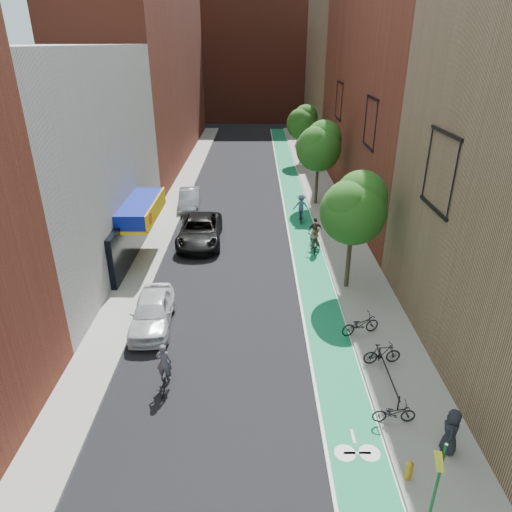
{
  "coord_description": "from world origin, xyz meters",
  "views": [
    {
      "loc": [
        0.69,
        -11.68,
        12.13
      ],
      "look_at": [
        0.71,
        10.92,
        1.5
      ],
      "focal_mm": 32.0,
      "sensor_mm": 36.0,
      "label": 1
    }
  ],
  "objects_px": {
    "cyclist_lead": "(165,374)",
    "parked_car_silver": "(190,199)",
    "cyclist_lane_near": "(314,239)",
    "fire_hydrant": "(409,470)",
    "cyclist_lane_far": "(301,209)",
    "pedestrian": "(451,431)",
    "parked_car_white": "(152,311)",
    "cyclist_lane_mid": "(315,236)",
    "parked_car_black": "(200,231)"
  },
  "relations": [
    {
      "from": "cyclist_lead",
      "to": "parked_car_silver",
      "type": "bearing_deg",
      "value": -81.74
    },
    {
      "from": "cyclist_lane_near",
      "to": "fire_hydrant",
      "type": "relative_size",
      "value": 3.03
    },
    {
      "from": "cyclist_lead",
      "to": "fire_hydrant",
      "type": "bearing_deg",
      "value": 156.01
    },
    {
      "from": "cyclist_lane_near",
      "to": "cyclist_lane_far",
      "type": "bearing_deg",
      "value": -87.91
    },
    {
      "from": "pedestrian",
      "to": "cyclist_lead",
      "type": "bearing_deg",
      "value": -86.8
    },
    {
      "from": "parked_car_white",
      "to": "cyclist_lane_mid",
      "type": "relative_size",
      "value": 2.33
    },
    {
      "from": "pedestrian",
      "to": "parked_car_silver",
      "type": "bearing_deg",
      "value": -133.52
    },
    {
      "from": "parked_car_silver",
      "to": "cyclist_lane_near",
      "type": "distance_m",
      "value": 12.38
    },
    {
      "from": "parked_car_white",
      "to": "parked_car_silver",
      "type": "relative_size",
      "value": 1.0
    },
    {
      "from": "cyclist_lane_mid",
      "to": "parked_car_black",
      "type": "bearing_deg",
      "value": -17.95
    },
    {
      "from": "cyclist_lane_mid",
      "to": "pedestrian",
      "type": "relative_size",
      "value": 1.17
    },
    {
      "from": "parked_car_white",
      "to": "fire_hydrant",
      "type": "relative_size",
      "value": 6.81
    },
    {
      "from": "parked_car_white",
      "to": "cyclist_lane_near",
      "type": "xyz_separation_m",
      "value": [
        8.5,
        8.37,
        0.1
      ]
    },
    {
      "from": "parked_car_black",
      "to": "cyclist_lane_near",
      "type": "xyz_separation_m",
      "value": [
        7.37,
        -1.51,
        0.04
      ]
    },
    {
      "from": "cyclist_lead",
      "to": "cyclist_lane_mid",
      "type": "xyz_separation_m",
      "value": [
        7.33,
        13.46,
        0.03
      ]
    },
    {
      "from": "pedestrian",
      "to": "fire_hydrant",
      "type": "relative_size",
      "value": 2.49
    },
    {
      "from": "cyclist_lane_near",
      "to": "fire_hydrant",
      "type": "height_order",
      "value": "cyclist_lane_near"
    },
    {
      "from": "parked_car_white",
      "to": "parked_car_silver",
      "type": "xyz_separation_m",
      "value": [
        -0.47,
        16.9,
        -0.02
      ]
    },
    {
      "from": "cyclist_lane_near",
      "to": "pedestrian",
      "type": "relative_size",
      "value": 1.22
    },
    {
      "from": "pedestrian",
      "to": "fire_hydrant",
      "type": "bearing_deg",
      "value": -35.54
    },
    {
      "from": "parked_car_silver",
      "to": "cyclist_lead",
      "type": "bearing_deg",
      "value": -89.47
    },
    {
      "from": "parked_car_white",
      "to": "cyclist_lead",
      "type": "distance_m",
      "value": 4.48
    },
    {
      "from": "parked_car_white",
      "to": "cyclist_lane_near",
      "type": "height_order",
      "value": "cyclist_lane_near"
    },
    {
      "from": "parked_car_silver",
      "to": "cyclist_lane_far",
      "type": "relative_size",
      "value": 2.12
    },
    {
      "from": "cyclist_lane_near",
      "to": "fire_hydrant",
      "type": "distance_m",
      "value": 16.85
    },
    {
      "from": "cyclist_lane_far",
      "to": "cyclist_lead",
      "type": "bearing_deg",
      "value": 70.59
    },
    {
      "from": "parked_car_silver",
      "to": "cyclist_lane_mid",
      "type": "height_order",
      "value": "cyclist_lane_mid"
    },
    {
      "from": "parked_car_white",
      "to": "pedestrian",
      "type": "relative_size",
      "value": 2.74
    },
    {
      "from": "parked_car_white",
      "to": "parked_car_black",
      "type": "height_order",
      "value": "parked_car_black"
    },
    {
      "from": "parked_car_black",
      "to": "cyclist_lane_near",
      "type": "bearing_deg",
      "value": -13.33
    },
    {
      "from": "parked_car_silver",
      "to": "fire_hydrant",
      "type": "height_order",
      "value": "parked_car_silver"
    },
    {
      "from": "cyclist_lane_near",
      "to": "pedestrian",
      "type": "distance_m",
      "value": 15.99
    },
    {
      "from": "cyclist_lead",
      "to": "cyclist_lane_mid",
      "type": "height_order",
      "value": "cyclist_lead"
    },
    {
      "from": "cyclist_lane_near",
      "to": "parked_car_white",
      "type": "bearing_deg",
      "value": 43.01
    },
    {
      "from": "parked_car_white",
      "to": "pedestrian",
      "type": "height_order",
      "value": "pedestrian"
    },
    {
      "from": "parked_car_white",
      "to": "cyclist_lead",
      "type": "relative_size",
      "value": 2.3
    },
    {
      "from": "parked_car_black",
      "to": "fire_hydrant",
      "type": "relative_size",
      "value": 9.07
    },
    {
      "from": "parked_car_black",
      "to": "pedestrian",
      "type": "bearing_deg",
      "value": -62.01
    },
    {
      "from": "cyclist_lead",
      "to": "cyclist_lane_near",
      "type": "relative_size",
      "value": 0.98
    },
    {
      "from": "parked_car_silver",
      "to": "cyclist_lane_near",
      "type": "xyz_separation_m",
      "value": [
        8.97,
        -8.53,
        0.13
      ]
    },
    {
      "from": "parked_car_white",
      "to": "pedestrian",
      "type": "distance_m",
      "value": 13.28
    },
    {
      "from": "parked_car_silver",
      "to": "pedestrian",
      "type": "xyz_separation_m",
      "value": [
        11.48,
        -24.31,
        0.23
      ]
    },
    {
      "from": "parked_car_white",
      "to": "cyclist_lane_mid",
      "type": "bearing_deg",
      "value": 43.16
    },
    {
      "from": "parked_car_white",
      "to": "fire_hydrant",
      "type": "distance_m",
      "value": 12.66
    },
    {
      "from": "parked_car_black",
      "to": "cyclist_lead",
      "type": "height_order",
      "value": "cyclist_lead"
    },
    {
      "from": "parked_car_black",
      "to": "parked_car_silver",
      "type": "relative_size",
      "value": 1.33
    },
    {
      "from": "fire_hydrant",
      "to": "cyclist_lane_near",
      "type": "bearing_deg",
      "value": 93.17
    },
    {
      "from": "parked_car_silver",
      "to": "parked_car_white",
      "type": "bearing_deg",
      "value": -92.78
    },
    {
      "from": "fire_hydrant",
      "to": "cyclist_lead",
      "type": "bearing_deg",
      "value": 152.66
    },
    {
      "from": "parked_car_black",
      "to": "cyclist_lane_near",
      "type": "height_order",
      "value": "cyclist_lane_near"
    }
  ]
}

